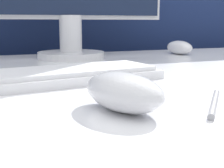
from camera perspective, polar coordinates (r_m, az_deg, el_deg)
partition_panel at (r=1.23m, az=-12.19°, el=1.65°), size 5.00×0.03×1.31m
computer_mouse_near at (r=0.37m, az=2.04°, el=-1.39°), size 0.10×0.14×0.05m
keyboard at (r=0.55m, az=-12.69°, el=1.20°), size 0.45×0.18×0.02m
computer_mouse_far at (r=1.07m, az=12.22°, el=6.55°), size 0.06×0.12×0.05m
pen at (r=0.42m, az=18.20°, el=-3.29°), size 0.09×0.10×0.01m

